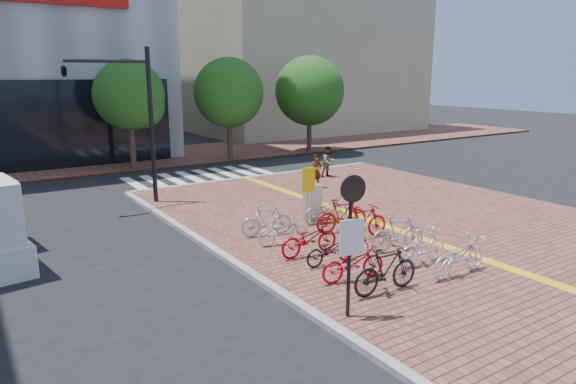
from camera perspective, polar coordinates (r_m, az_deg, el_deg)
ground at (r=15.78m, az=9.89°, el=-6.93°), size 120.00×120.00×0.00m
kerb_west at (r=9.99m, az=12.80°, el=-19.12°), size 0.25×34.00×0.15m
kerb_north at (r=26.84m, az=-2.98°, el=1.73°), size 14.00×0.25×0.15m
far_sidewalk at (r=33.76m, az=-15.21°, el=3.63°), size 70.00×8.00×0.15m
building_beige at (r=51.36m, az=0.19°, el=17.15°), size 20.00×18.00×18.00m
crosswalk at (r=27.49m, az=-9.59°, el=1.69°), size 7.50×4.00×0.01m
street_trees at (r=32.09m, az=-4.88°, el=10.80°), size 16.20×4.60×6.35m
bike_0 at (r=12.70m, az=10.83°, el=-8.50°), size 1.94×0.64×1.15m
bike_1 at (r=13.33m, az=7.24°, el=-7.80°), size 1.87×0.90×0.94m
bike_2 at (r=14.35m, az=4.75°, el=-6.42°), size 1.61×0.61×0.84m
bike_3 at (r=14.99m, az=2.38°, el=-5.18°), size 1.92×0.68×1.01m
bike_4 at (r=15.93m, az=-0.56°, el=-4.31°), size 1.72×0.79×0.87m
bike_5 at (r=16.74m, az=-2.40°, el=-3.13°), size 1.81×0.83×1.05m
bike_6 at (r=14.27m, az=18.48°, el=-6.78°), size 1.98×0.71×1.03m
bike_7 at (r=14.77m, az=14.84°, el=-5.80°), size 1.78×0.55×1.06m
bike_8 at (r=15.65m, az=12.14°, el=-4.47°), size 1.92×0.87×1.12m
bike_9 at (r=16.58m, az=8.32°, el=-3.32°), size 1.89×0.68×1.11m
bike_10 at (r=17.20m, az=6.00°, el=-2.57°), size 1.98×0.80×1.16m
bike_11 at (r=18.26m, az=4.29°, el=-1.91°), size 1.88×0.74×0.97m
pedestrian_a at (r=23.70m, az=3.16°, el=2.33°), size 0.58×0.38×1.57m
pedestrian_b at (r=26.32m, az=4.49°, el=3.39°), size 0.78×0.62×1.57m
utility_box at (r=18.58m, az=2.74°, el=-1.13°), size 0.62×0.48×1.28m
yellow_sign at (r=17.90m, az=2.26°, el=0.79°), size 0.54×0.13×2.01m
notice_sign at (r=10.87m, az=7.03°, el=-4.14°), size 0.58×0.18×3.17m
traffic_light_pole at (r=21.01m, az=-18.86°, el=9.90°), size 3.33×1.28×6.20m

